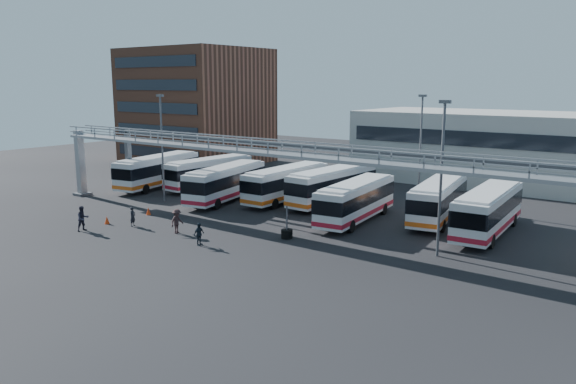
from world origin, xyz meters
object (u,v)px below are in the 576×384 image
Objects in this scene: bus_4 at (333,185)px; pedestrian_c at (177,221)px; bus_0 at (158,170)px; cone_left at (107,220)px; bus_6 at (439,199)px; bus_2 at (226,182)px; light_pole_mid at (441,171)px; bus_3 at (287,182)px; bus_1 at (209,172)px; pedestrian_a at (133,217)px; bus_5 at (356,200)px; cone_right at (148,211)px; light_pole_back at (421,143)px; bus_7 at (488,210)px; light_pole_left at (162,142)px; pedestrian_d at (199,234)px; tire_stack at (287,233)px; pedestrian_b at (83,218)px.

pedestrian_c is (-3.90, -15.88, -0.96)m from bus_4.
bus_0 is 16.34m from cone_left.
bus_2 is at bearing -176.07° from bus_6.
bus_6 is 6.00× the size of pedestrian_c.
light_pole_mid is 0.93× the size of bus_3.
bus_1 reaches higher than pedestrian_a.
bus_5 is at bearing -43.23° from pedestrian_c.
pedestrian_c is (-18.08, -6.36, -4.79)m from light_pole_mid.
cone_left is 0.97× the size of cone_right.
bus_6 is at bearing 32.09° from bus_5.
light_pole_back reaches higher than bus_7.
light_pole_left is 8.55m from bus_1.
bus_7 is at bearing -74.85° from pedestrian_a.
bus_6 is (4.25, -5.67, -3.87)m from light_pole_back.
light_pole_mid is at bearing -35.61° from bus_5.
bus_0 reaches higher than bus_5.
bus_1 is 17.11× the size of cone_left.
bus_0 is 13.30m from cone_right.
bus_6 is 7.18× the size of pedestrian_a.
light_pole_left is 0.87× the size of bus_0.
pedestrian_c is 6.96m from cone_left.
tire_stack is at bearing -39.26° from pedestrian_d.
bus_6 reaches higher than cone_right.
pedestrian_d is (10.09, 2.54, -0.16)m from pedestrian_b.
bus_0 is at bearing 177.59° from bus_6.
bus_2 reaches higher than bus_5.
cone_left is at bearing -159.75° from tire_stack.
light_pole_left is at bearing -145.01° from light_pole_back.
tire_stack is at bearing -11.34° from light_pole_left.
bus_4 is 6.75m from bus_5.
light_pole_left reaches higher than cone_left.
light_pole_left is 1.00× the size of light_pole_mid.
bus_2 is at bearing 20.09° from pedestrian_c.
pedestrian_b is 1.03× the size of pedestrian_c.
light_pole_left and light_pole_mid have the same top height.
light_pole_back is at bearing 117.41° from bus_6.
light_pole_mid is at bearing -19.95° from bus_0.
pedestrian_c is at bearing -141.88° from bus_6.
bus_1 is 10.81m from bus_3.
light_pole_back is 24.04m from pedestrian_d.
light_pole_left is at bearing -146.15° from bus_4.
cone_right is at bearing 87.83° from cone_left.
bus_0 is 18.43× the size of cone_left.
pedestrian_c reaches higher than pedestrian_a.
cone_left is at bearing 88.53° from pedestrian_d.
tire_stack is at bearing -85.95° from pedestrian_a.
light_pole_mid reaches higher than pedestrian_b.
bus_3 reaches higher than pedestrian_d.
bus_6 is 5.80× the size of pedestrian_b.
bus_1 is (-21.28, -6.50, -3.91)m from light_pole_back.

